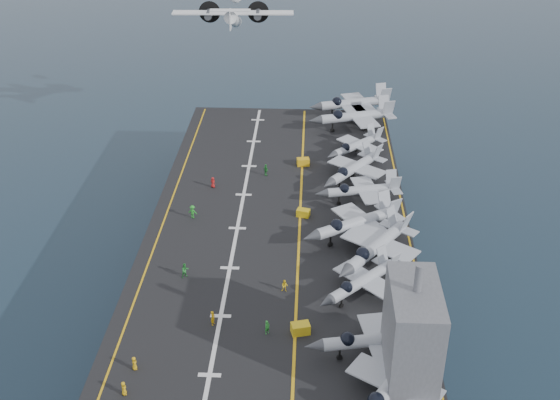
{
  "coord_description": "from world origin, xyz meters",
  "views": [
    {
      "loc": [
        4.19,
        -85.83,
        63.8
      ],
      "look_at": [
        0.0,
        4.0,
        13.0
      ],
      "focal_mm": 45.0,
      "sensor_mm": 36.0,
      "label": 1
    }
  ],
  "objects_px": {
    "island_superstructure": "(413,327)",
    "fighter_jet_0": "(391,384)",
    "tow_cart_a": "(300,328)",
    "transport_plane": "(233,20)"
  },
  "relations": [
    {
      "from": "island_superstructure",
      "to": "fighter_jet_0",
      "type": "bearing_deg",
      "value": -123.61
    },
    {
      "from": "transport_plane",
      "to": "island_superstructure",
      "type": "bearing_deg",
      "value": -72.06
    },
    {
      "from": "tow_cart_a",
      "to": "transport_plane",
      "type": "distance_m",
      "value": 77.65
    },
    {
      "from": "island_superstructure",
      "to": "transport_plane",
      "type": "xyz_separation_m",
      "value": [
        -26.52,
        81.94,
        8.77
      ]
    },
    {
      "from": "fighter_jet_0",
      "to": "transport_plane",
      "type": "xyz_separation_m",
      "value": [
        -24.48,
        85.01,
        13.71
      ]
    },
    {
      "from": "tow_cart_a",
      "to": "transport_plane",
      "type": "xyz_separation_m",
      "value": [
        -15.13,
        74.54,
        15.63
      ]
    },
    {
      "from": "tow_cart_a",
      "to": "transport_plane",
      "type": "relative_size",
      "value": 0.1
    },
    {
      "from": "fighter_jet_0",
      "to": "tow_cart_a",
      "type": "distance_m",
      "value": 14.17
    },
    {
      "from": "island_superstructure",
      "to": "tow_cart_a",
      "type": "relative_size",
      "value": 6.23
    },
    {
      "from": "tow_cart_a",
      "to": "fighter_jet_0",
      "type": "bearing_deg",
      "value": -48.27
    }
  ]
}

